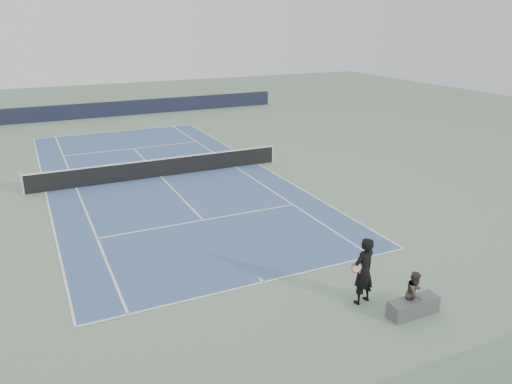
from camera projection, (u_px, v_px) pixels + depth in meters
name	position (u px, v px, depth m)	size (l,w,h in m)	color
ground	(161.00, 177.00, 25.40)	(80.00, 80.00, 0.00)	slate
court_surface	(161.00, 177.00, 25.40)	(10.97, 23.77, 0.01)	#3C5C8F
tennis_net	(160.00, 167.00, 25.24)	(12.90, 0.10, 1.07)	silver
windscreen_far	(102.00, 110.00, 40.47)	(30.00, 0.25, 1.20)	black
tennis_player	(364.00, 271.00, 13.90)	(0.87, 0.68, 1.99)	black
tennis_ball	(387.00, 314.00, 13.59)	(0.07, 0.07, 0.07)	#D1EA30
spectator_bench	(414.00, 300.00, 13.48)	(1.55, 1.00, 1.29)	#4F4F53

